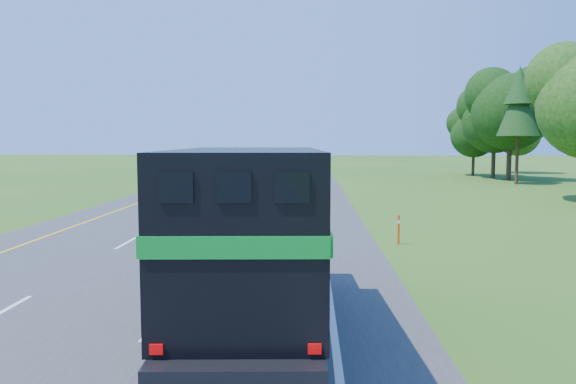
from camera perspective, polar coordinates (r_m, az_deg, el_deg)
name	(u,v)px	position (r m, az deg, el deg)	size (l,w,h in m)	color
road	(255,183)	(51.08, -3.36, 0.93)	(15.00, 260.00, 0.04)	#38383A
lane_markings	(255,183)	(51.08, -3.36, 0.96)	(11.15, 260.00, 0.01)	yellow
horse_truck	(251,234)	(11.21, -3.82, -4.29)	(2.95, 8.35, 3.65)	black
white_suv	(211,171)	(52.52, -7.82, 2.12)	(3.31, 7.19, 2.00)	silver
far_car	(266,155)	(113.07, -2.26, 3.74)	(2.07, 5.15, 1.75)	silver
delineator	(399,229)	(21.27, 11.18, -3.68)	(0.09, 0.05, 1.09)	#EB3D0C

